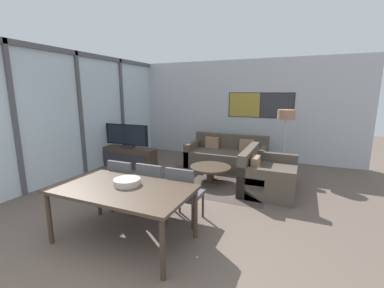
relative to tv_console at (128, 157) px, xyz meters
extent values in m
cube|color=silver|center=(2.27, 2.15, 1.14)|extent=(6.83, 0.06, 2.80)
cube|color=#2D2D33|center=(2.97, 2.11, 1.29)|extent=(1.79, 0.01, 0.70)
cube|color=#B29333|center=(2.53, 2.10, 1.29)|extent=(0.85, 0.02, 0.66)
cube|color=#38383D|center=(3.40, 2.10, 1.29)|extent=(0.85, 0.02, 0.66)
cube|color=silver|center=(-0.65, -0.83, 1.14)|extent=(0.02, 5.95, 2.80)
cube|color=#515156|center=(-0.62, -0.83, 2.49)|extent=(0.07, 5.95, 0.10)
cube|color=#515156|center=(-0.62, -2.32, 1.14)|extent=(0.07, 0.08, 2.80)
cube|color=#515156|center=(-0.62, -0.83, 1.14)|extent=(0.07, 0.08, 2.80)
cube|color=#515156|center=(-0.62, 0.66, 1.14)|extent=(0.07, 0.08, 2.80)
cube|color=#473D38|center=(2.36, -0.25, -0.25)|extent=(2.47, 1.79, 0.01)
cube|color=#423326|center=(0.00, 0.00, 0.00)|extent=(1.56, 0.38, 0.51)
cube|color=#2D2D33|center=(0.00, -0.19, 0.00)|extent=(1.44, 0.01, 0.28)
cube|color=#2D2D33|center=(0.00, 0.00, 0.28)|extent=(0.36, 0.20, 0.05)
cube|color=#2D2D33|center=(0.00, 0.00, 0.35)|extent=(0.06, 0.03, 0.08)
cube|color=black|center=(0.00, 0.00, 0.59)|extent=(1.25, 0.04, 0.53)
cube|color=black|center=(0.00, -0.02, 0.59)|extent=(1.16, 0.01, 0.48)
cube|color=#51473D|center=(2.36, 0.97, -0.05)|extent=(1.97, 0.99, 0.42)
cube|color=#51473D|center=(2.36, 1.38, 0.15)|extent=(1.97, 0.16, 0.81)
cube|color=#51473D|center=(1.44, 0.97, 0.04)|extent=(0.14, 0.99, 0.60)
cube|color=#51473D|center=(3.27, 0.97, 0.04)|extent=(0.14, 0.99, 0.60)
cube|color=#9E7556|center=(1.89, 1.20, 0.31)|extent=(0.36, 0.12, 0.30)
cube|color=#9E7556|center=(2.82, 1.20, 0.31)|extent=(0.36, 0.12, 0.30)
cube|color=#51473D|center=(3.57, -0.17, -0.05)|extent=(0.99, 1.47, 0.42)
cube|color=#51473D|center=(3.16, -0.17, 0.15)|extent=(0.16, 1.47, 0.81)
cube|color=#51473D|center=(3.57, -0.84, 0.04)|extent=(0.99, 0.14, 0.60)
cube|color=#51473D|center=(3.57, 0.49, 0.04)|extent=(0.99, 0.14, 0.60)
cube|color=#9E7556|center=(3.34, -0.50, 0.31)|extent=(0.12, 0.36, 0.30)
cylinder|color=#423326|center=(2.36, -0.25, -0.24)|extent=(0.39, 0.39, 0.03)
cylinder|color=#423326|center=(2.36, -0.25, -0.10)|extent=(0.16, 0.16, 0.31)
cylinder|color=#423326|center=(2.36, -0.25, 0.08)|extent=(0.87, 0.87, 0.04)
cube|color=#423326|center=(2.07, -2.79, 0.45)|extent=(1.76, 0.98, 0.04)
cylinder|color=#423326|center=(1.25, -3.22, 0.09)|extent=(0.06, 0.06, 0.69)
cylinder|color=#423326|center=(2.89, -3.22, 0.09)|extent=(0.06, 0.06, 0.69)
cylinder|color=#423326|center=(1.25, -2.36, 0.09)|extent=(0.06, 0.06, 0.69)
cylinder|color=#423326|center=(2.89, -2.36, 0.09)|extent=(0.06, 0.06, 0.69)
cube|color=#4C4C51|center=(1.57, -2.01, 0.16)|extent=(0.46, 0.46, 0.06)
cube|color=#4C4C51|center=(1.57, -2.21, 0.40)|extent=(0.42, 0.05, 0.42)
cylinder|color=#423326|center=(1.37, -2.21, -0.06)|extent=(0.04, 0.04, 0.39)
cylinder|color=#423326|center=(1.77, -2.21, -0.06)|extent=(0.04, 0.04, 0.39)
cylinder|color=#423326|center=(1.37, -1.81, -0.06)|extent=(0.04, 0.04, 0.39)
cylinder|color=#423326|center=(1.77, -1.81, -0.06)|extent=(0.04, 0.04, 0.39)
cube|color=#4C4C51|center=(2.07, -1.97, 0.16)|extent=(0.46, 0.46, 0.06)
cube|color=#4C4C51|center=(2.07, -2.18, 0.40)|extent=(0.42, 0.05, 0.42)
cylinder|color=#423326|center=(1.87, -2.17, -0.06)|extent=(0.04, 0.04, 0.39)
cylinder|color=#423326|center=(2.27, -2.17, -0.06)|extent=(0.04, 0.04, 0.39)
cylinder|color=#423326|center=(1.87, -1.77, -0.06)|extent=(0.04, 0.04, 0.39)
cylinder|color=#423326|center=(2.27, -1.77, -0.06)|extent=(0.04, 0.04, 0.39)
cube|color=#4C4C51|center=(2.58, -1.99, 0.16)|extent=(0.46, 0.46, 0.06)
cube|color=#4C4C51|center=(2.58, -2.19, 0.40)|extent=(0.42, 0.05, 0.42)
cylinder|color=#423326|center=(2.38, -2.19, -0.06)|extent=(0.04, 0.04, 0.39)
cylinder|color=#423326|center=(2.78, -2.19, -0.06)|extent=(0.04, 0.04, 0.39)
cylinder|color=#423326|center=(2.38, -1.79, -0.06)|extent=(0.04, 0.04, 0.39)
cylinder|color=#423326|center=(2.78, -1.79, -0.06)|extent=(0.04, 0.04, 0.39)
cylinder|color=#B7B2A8|center=(2.07, -2.68, 0.51)|extent=(0.34, 0.34, 0.08)
torus|color=#B7B2A8|center=(2.07, -2.68, 0.54)|extent=(0.34, 0.34, 0.02)
cylinder|color=#2D2D33|center=(3.73, 1.06, -0.24)|extent=(0.28, 0.28, 0.02)
cylinder|color=#B7B7BC|center=(3.73, 1.06, 0.40)|extent=(0.03, 0.03, 1.27)
cylinder|color=#9E7556|center=(3.73, 1.06, 1.14)|extent=(0.40, 0.40, 0.22)
camera|label=1|loc=(4.10, -5.23, 1.65)|focal=24.00mm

